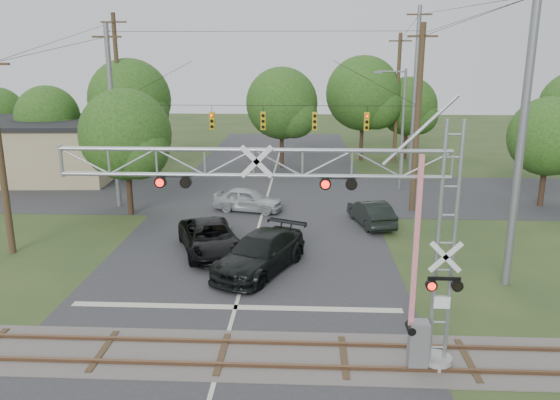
{
  "coord_description": "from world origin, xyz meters",
  "views": [
    {
      "loc": [
        2.68,
        -13.98,
        9.54
      ],
      "look_at": [
        1.65,
        7.5,
        3.87
      ],
      "focal_mm": 35.0,
      "sensor_mm": 36.0,
      "label": 1
    }
  ],
  "objects_px": {
    "crossing_gantry": "(328,218)",
    "pickup_black": "(210,238)",
    "car_dark": "(260,253)",
    "traffic_signal_span": "(278,120)",
    "sedan_silver": "(248,199)",
    "streetlight": "(400,124)"
  },
  "relations": [
    {
      "from": "crossing_gantry",
      "to": "streetlight",
      "type": "height_order",
      "value": "streetlight"
    },
    {
      "from": "traffic_signal_span",
      "to": "pickup_black",
      "type": "bearing_deg",
      "value": -109.68
    },
    {
      "from": "crossing_gantry",
      "to": "streetlight",
      "type": "bearing_deg",
      "value": 75.83
    },
    {
      "from": "car_dark",
      "to": "sedan_silver",
      "type": "relative_size",
      "value": 1.35
    },
    {
      "from": "traffic_signal_span",
      "to": "sedan_silver",
      "type": "bearing_deg",
      "value": -161.09
    },
    {
      "from": "pickup_black",
      "to": "traffic_signal_span",
      "type": "bearing_deg",
      "value": 50.43
    },
    {
      "from": "car_dark",
      "to": "sedan_silver",
      "type": "height_order",
      "value": "car_dark"
    },
    {
      "from": "traffic_signal_span",
      "to": "pickup_black",
      "type": "height_order",
      "value": "traffic_signal_span"
    },
    {
      "from": "crossing_gantry",
      "to": "sedan_silver",
      "type": "distance_m",
      "value": 18.7
    },
    {
      "from": "crossing_gantry",
      "to": "streetlight",
      "type": "xyz_separation_m",
      "value": [
        6.08,
        24.06,
        0.0
      ]
    },
    {
      "from": "crossing_gantry",
      "to": "pickup_black",
      "type": "bearing_deg",
      "value": 118.48
    },
    {
      "from": "traffic_signal_span",
      "to": "streetlight",
      "type": "bearing_deg",
      "value": 33.78
    },
    {
      "from": "pickup_black",
      "to": "car_dark",
      "type": "height_order",
      "value": "car_dark"
    },
    {
      "from": "traffic_signal_span",
      "to": "streetlight",
      "type": "distance_m",
      "value": 10.29
    },
    {
      "from": "streetlight",
      "to": "pickup_black",
      "type": "bearing_deg",
      "value": -129.31
    },
    {
      "from": "crossing_gantry",
      "to": "car_dark",
      "type": "relative_size",
      "value": 2.04
    },
    {
      "from": "crossing_gantry",
      "to": "traffic_signal_span",
      "type": "distance_m",
      "value": 18.55
    },
    {
      "from": "crossing_gantry",
      "to": "pickup_black",
      "type": "xyz_separation_m",
      "value": [
        -5.43,
        10.01,
        -4.09
      ]
    },
    {
      "from": "traffic_signal_span",
      "to": "sedan_silver",
      "type": "height_order",
      "value": "traffic_signal_span"
    },
    {
      "from": "sedan_silver",
      "to": "crossing_gantry",
      "type": "bearing_deg",
      "value": -153.22
    },
    {
      "from": "crossing_gantry",
      "to": "traffic_signal_span",
      "type": "xyz_separation_m",
      "value": [
        -2.44,
        18.37,
        0.87
      ]
    },
    {
      "from": "streetlight",
      "to": "sedan_silver",
      "type": "bearing_deg",
      "value": -148.61
    }
  ]
}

